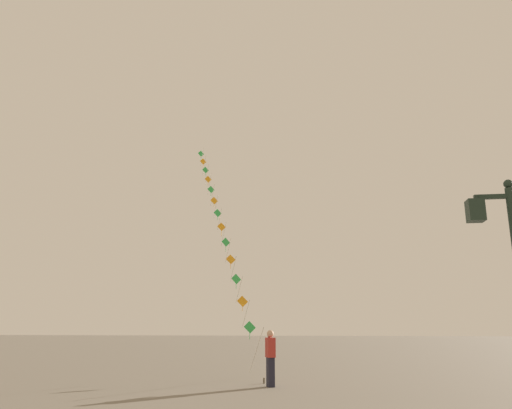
# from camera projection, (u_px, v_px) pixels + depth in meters

# --- Properties ---
(ground_plane) EXTENTS (160.00, 160.00, 0.00)m
(ground_plane) POSITION_uv_depth(u_px,v_px,m) (333.00, 373.00, 19.83)
(ground_plane) COLOR #756B5B
(kite_train) EXTENTS (6.65, 16.01, 14.19)m
(kite_train) POSITION_uv_depth(u_px,v_px,m) (219.00, 219.00, 26.45)
(kite_train) COLOR brown
(kite_train) RESTS_ON ground_plane
(kite_flyer) EXTENTS (0.38, 0.62, 1.71)m
(kite_flyer) POSITION_uv_depth(u_px,v_px,m) (270.00, 357.00, 15.51)
(kite_flyer) COLOR #1E1E2D
(kite_flyer) RESTS_ON ground_plane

